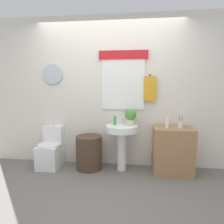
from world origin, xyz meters
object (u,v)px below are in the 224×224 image
object	(u,v)px
toothbrush_cup	(180,124)
toilet	(51,151)
pedestal_sink	(122,136)
laundry_hamper	(89,152)
lotion_bottle	(167,123)
wooden_cabinet	(173,150)
potted_plant	(131,116)
soap_bottle	(115,120)

from	to	relation	value
toothbrush_cup	toilet	bearing A→B (deg)	179.70
toilet	pedestal_sink	distance (m)	1.28
laundry_hamper	lotion_bottle	xyz separation A→B (m)	(1.28, -0.04, 0.55)
wooden_cabinet	potted_plant	size ratio (longest dim) A/B	2.77
lotion_bottle	toothbrush_cup	bearing A→B (deg)	15.41
soap_bottle	toothbrush_cup	world-z (taller)	toothbrush_cup
toilet	soap_bottle	size ratio (longest dim) A/B	4.79
laundry_hamper	soap_bottle	xyz separation A→B (m)	(0.44, 0.05, 0.56)
pedestal_sink	toilet	bearing A→B (deg)	178.57
wooden_cabinet	laundry_hamper	bearing A→B (deg)	180.00
potted_plant	soap_bottle	bearing A→B (deg)	-177.80
pedestal_sink	toothbrush_cup	bearing A→B (deg)	1.22
wooden_cabinet	toothbrush_cup	distance (m)	0.44
wooden_cabinet	lotion_bottle	bearing A→B (deg)	-159.78
wooden_cabinet	toothbrush_cup	world-z (taller)	toothbrush_cup
soap_bottle	toothbrush_cup	distance (m)	1.06
toothbrush_cup	soap_bottle	bearing A→B (deg)	178.36
pedestal_sink	soap_bottle	bearing A→B (deg)	157.38
wooden_cabinet	toothbrush_cup	bearing A→B (deg)	10.37
pedestal_sink	wooden_cabinet	xyz separation A→B (m)	(0.83, 0.00, -0.21)
laundry_hamper	pedestal_sink	size ratio (longest dim) A/B	0.74
toilet	toothbrush_cup	xyz separation A→B (m)	(2.18, -0.01, 0.53)
pedestal_sink	wooden_cabinet	world-z (taller)	pedestal_sink
toilet	pedestal_sink	xyz separation A→B (m)	(1.25, -0.03, 0.31)
toothbrush_cup	lotion_bottle	bearing A→B (deg)	-164.59
laundry_hamper	lotion_bottle	bearing A→B (deg)	-1.79
wooden_cabinet	potted_plant	world-z (taller)	potted_plant
toilet	wooden_cabinet	distance (m)	2.08
potted_plant	toilet	bearing A→B (deg)	-178.81
lotion_bottle	toothbrush_cup	world-z (taller)	toothbrush_cup
pedestal_sink	soap_bottle	xyz separation A→B (m)	(-0.12, 0.05, 0.26)
toilet	pedestal_sink	world-z (taller)	pedestal_sink
pedestal_sink	wooden_cabinet	bearing A→B (deg)	0.00
toothbrush_cup	laundry_hamper	bearing A→B (deg)	-179.24
toilet	soap_bottle	world-z (taller)	soap_bottle
pedestal_sink	potted_plant	world-z (taller)	potted_plant
toilet	soap_bottle	xyz separation A→B (m)	(1.13, 0.02, 0.57)
laundry_hamper	wooden_cabinet	bearing A→B (deg)	0.00
lotion_bottle	toothbrush_cup	distance (m)	0.23
toilet	toothbrush_cup	bearing A→B (deg)	-0.30
toilet	potted_plant	bearing A→B (deg)	1.19
toilet	laundry_hamper	distance (m)	0.69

